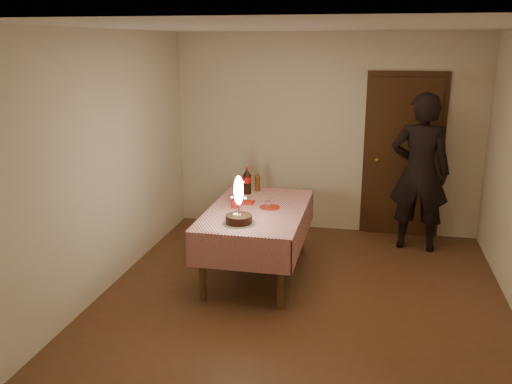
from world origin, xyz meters
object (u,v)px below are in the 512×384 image
Objects in this scene: clear_cup at (268,205)px; amber_bottle_left at (257,181)px; red_plate at (270,207)px; cola_bottle at (247,181)px; dining_table at (257,217)px; birthday_cake at (239,211)px; photographer at (420,172)px; red_cup at (235,203)px.

clear_cup is 0.35× the size of amber_bottle_left.
cola_bottle is at bearing 126.91° from red_plate.
clear_cup is at bearing 0.04° from dining_table.
birthday_cake is 2.18× the size of red_plate.
birthday_cake is at bearing -110.44° from clear_cup.
cola_bottle is (-0.24, 0.55, 0.25)m from dining_table.
clear_cup reaches higher than red_plate.
photographer reaches higher than clear_cup.
amber_bottle_left reaches higher than red_cup.
clear_cup is 0.75m from amber_bottle_left.
clear_cup is 0.05× the size of photographer.
cola_bottle is at bearing -123.75° from amber_bottle_left.
amber_bottle_left reaches higher than red_plate.
photographer is (1.74, 1.18, 0.31)m from dining_table.
red_plate is 0.70m from amber_bottle_left.
amber_bottle_left is (0.10, 0.71, 0.07)m from red_cup.
birthday_cake reaches higher than cola_bottle.
dining_table is 3.59× the size of birthday_cake.
dining_table is at bearing 81.91° from birthday_cake.
amber_bottle_left is at bearing 110.65° from clear_cup.
red_plate is 0.07m from clear_cup.
birthday_cake reaches higher than amber_bottle_left.
red_plate is at bearing 11.29° from red_cup.
birthday_cake is 1.21m from amber_bottle_left.
red_cup is (-0.24, -0.01, 0.15)m from dining_table.
red_cup is 1.11× the size of clear_cup.
birthday_cake is at bearing -86.59° from amber_bottle_left.
cola_bottle is at bearing 113.45° from dining_table.
red_cup reaches higher than dining_table.
photographer reaches higher than red_cup.
amber_bottle_left reaches higher than dining_table.
red_cup reaches higher than clear_cup.
cola_bottle is at bearing 98.94° from birthday_cake.
cola_bottle is 0.17m from amber_bottle_left.
clear_cup is at bearing -100.39° from red_plate.
birthday_cake is 1.88× the size of amber_bottle_left.
dining_table is 17.20× the size of red_cup.
photographer is at bearing 30.91° from red_cup.
amber_bottle_left is at bearing -165.68° from photographer.
birthday_cake is at bearing -98.09° from dining_table.
cola_bottle is 1.25× the size of amber_bottle_left.
cola_bottle is (0.00, 0.56, 0.10)m from red_cup.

